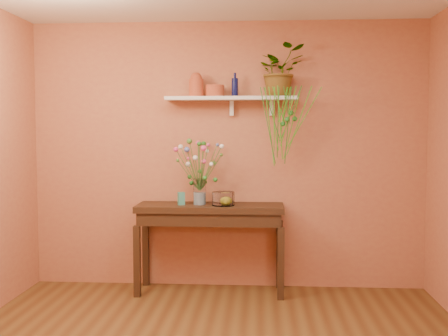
{
  "coord_description": "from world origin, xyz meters",
  "views": [
    {
      "loc": [
        0.34,
        -3.54,
        1.6
      ],
      "look_at": [
        0.0,
        1.55,
        1.25
      ],
      "focal_mm": 43.64,
      "sensor_mm": 36.0,
      "label": 1
    }
  ],
  "objects_px": {
    "blue_bottle": "(235,87)",
    "bouquet": "(199,159)",
    "sideboard": "(210,217)",
    "glass_bowl": "(223,199)",
    "glass_vase": "(200,194)",
    "terracotta_jug": "(196,85)",
    "spider_plant": "(280,71)"
  },
  "relations": [
    {
      "from": "bouquet",
      "to": "glass_vase",
      "type": "bearing_deg",
      "value": -11.38
    },
    {
      "from": "sideboard",
      "to": "glass_vase",
      "type": "height_order",
      "value": "glass_vase"
    },
    {
      "from": "spider_plant",
      "to": "bouquet",
      "type": "bearing_deg",
      "value": -169.64
    },
    {
      "from": "blue_bottle",
      "to": "glass_bowl",
      "type": "distance_m",
      "value": 1.12
    },
    {
      "from": "glass_vase",
      "to": "glass_bowl",
      "type": "distance_m",
      "value": 0.25
    },
    {
      "from": "spider_plant",
      "to": "glass_vase",
      "type": "height_order",
      "value": "spider_plant"
    },
    {
      "from": "blue_bottle",
      "to": "glass_bowl",
      "type": "xyz_separation_m",
      "value": [
        -0.1,
        -0.17,
        -1.1
      ]
    },
    {
      "from": "sideboard",
      "to": "glass_vase",
      "type": "distance_m",
      "value": 0.26
    },
    {
      "from": "glass_bowl",
      "to": "blue_bottle",
      "type": "bearing_deg",
      "value": 58.53
    },
    {
      "from": "blue_bottle",
      "to": "glass_vase",
      "type": "relative_size",
      "value": 0.91
    },
    {
      "from": "terracotta_jug",
      "to": "bouquet",
      "type": "height_order",
      "value": "terracotta_jug"
    },
    {
      "from": "glass_vase",
      "to": "bouquet",
      "type": "distance_m",
      "value": 0.34
    },
    {
      "from": "blue_bottle",
      "to": "bouquet",
      "type": "bearing_deg",
      "value": -161.06
    },
    {
      "from": "bouquet",
      "to": "terracotta_jug",
      "type": "bearing_deg",
      "value": 108.42
    },
    {
      "from": "glass_vase",
      "to": "glass_bowl",
      "type": "relative_size",
      "value": 1.16
    },
    {
      "from": "glass_vase",
      "to": "terracotta_jug",
      "type": "bearing_deg",
      "value": 112.89
    },
    {
      "from": "glass_bowl",
      "to": "terracotta_jug",
      "type": "bearing_deg",
      "value": 152.01
    },
    {
      "from": "glass_bowl",
      "to": "glass_vase",
      "type": "bearing_deg",
      "value": 168.59
    },
    {
      "from": "terracotta_jug",
      "to": "blue_bottle",
      "type": "relative_size",
      "value": 1.02
    },
    {
      "from": "bouquet",
      "to": "sideboard",
      "type": "bearing_deg",
      "value": -2.77
    },
    {
      "from": "sideboard",
      "to": "glass_bowl",
      "type": "relative_size",
      "value": 6.56
    },
    {
      "from": "spider_plant",
      "to": "bouquet",
      "type": "xyz_separation_m",
      "value": [
        -0.79,
        -0.15,
        -0.87
      ]
    },
    {
      "from": "sideboard",
      "to": "blue_bottle",
      "type": "relative_size",
      "value": 6.17
    },
    {
      "from": "sideboard",
      "to": "blue_bottle",
      "type": "distance_m",
      "value": 1.31
    },
    {
      "from": "glass_vase",
      "to": "bouquet",
      "type": "bearing_deg",
      "value": 168.62
    },
    {
      "from": "terracotta_jug",
      "to": "spider_plant",
      "type": "height_order",
      "value": "spider_plant"
    },
    {
      "from": "blue_bottle",
      "to": "spider_plant",
      "type": "height_order",
      "value": "spider_plant"
    },
    {
      "from": "sideboard",
      "to": "bouquet",
      "type": "relative_size",
      "value": 2.8
    },
    {
      "from": "sideboard",
      "to": "glass_bowl",
      "type": "height_order",
      "value": "glass_bowl"
    },
    {
      "from": "spider_plant",
      "to": "glass_bowl",
      "type": "relative_size",
      "value": 2.3
    },
    {
      "from": "blue_bottle",
      "to": "glass_vase",
      "type": "bearing_deg",
      "value": -160.27
    },
    {
      "from": "sideboard",
      "to": "blue_bottle",
      "type": "height_order",
      "value": "blue_bottle"
    }
  ]
}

